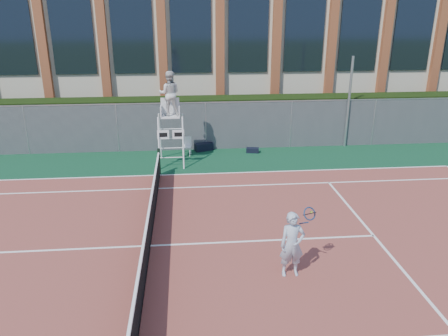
{
  "coord_description": "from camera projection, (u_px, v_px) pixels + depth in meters",
  "views": [
    {
      "loc": [
        1.1,
        -10.73,
        6.18
      ],
      "look_at": [
        2.33,
        3.0,
        1.16
      ],
      "focal_mm": 35.0,
      "sensor_mm": 36.0,
      "label": 1
    }
  ],
  "objects": [
    {
      "name": "umpire_chair",
      "position": [
        170.0,
        96.0,
        17.72
      ],
      "size": [
        1.09,
        1.68,
        3.91
      ],
      "color": "white",
      "rests_on": "ground"
    },
    {
      "name": "fence",
      "position": [
        162.0,
        127.0,
        19.92
      ],
      "size": [
        40.0,
        0.06,
        2.2
      ],
      "primitive_type": null,
      "color": "#595E60",
      "rests_on": "ground"
    },
    {
      "name": "tennis_net",
      "position": [
        149.0,
        229.0,
        11.88
      ],
      "size": [
        0.1,
        11.3,
        1.1
      ],
      "color": "black",
      "rests_on": "ground"
    },
    {
      "name": "ground",
      "position": [
        150.0,
        247.0,
        12.06
      ],
      "size": [
        120.0,
        120.0,
        0.0
      ],
      "primitive_type": "plane",
      "color": "#233814"
    },
    {
      "name": "tennis_player",
      "position": [
        292.0,
        244.0,
        10.47
      ],
      "size": [
        0.94,
        0.65,
        1.68
      ],
      "color": "#A8B6CA",
      "rests_on": "tennis_court"
    },
    {
      "name": "hedge",
      "position": [
        163.0,
        121.0,
        21.04
      ],
      "size": [
        40.0,
        1.4,
        2.2
      ],
      "primitive_type": "cube",
      "color": "black",
      "rests_on": "ground"
    },
    {
      "name": "plastic_chair",
      "position": [
        187.0,
        145.0,
        19.5
      ],
      "size": [
        0.44,
        0.44,
        0.82
      ],
      "color": "silver",
      "rests_on": "apron"
    },
    {
      "name": "tennis_court",
      "position": [
        150.0,
        246.0,
        12.05
      ],
      "size": [
        23.77,
        10.97,
        0.02
      ],
      "primitive_type": "cube",
      "color": "brown",
      "rests_on": "apron"
    },
    {
      "name": "steel_pole",
      "position": [
        349.0,
        103.0,
        20.21
      ],
      "size": [
        0.12,
        0.12,
        4.22
      ],
      "primitive_type": "cylinder",
      "color": "#9EA0A5",
      "rests_on": "ground"
    },
    {
      "name": "apron",
      "position": [
        152.0,
        230.0,
        12.99
      ],
      "size": [
        36.0,
        20.0,
        0.01
      ],
      "primitive_type": "cube",
      "color": "#0E3D23",
      "rests_on": "ground"
    },
    {
      "name": "sports_bag_far",
      "position": [
        253.0,
        150.0,
        19.92
      ],
      "size": [
        0.6,
        0.35,
        0.23
      ],
      "primitive_type": "cube",
      "rotation": [
        0.0,
        0.0,
        -0.18
      ],
      "color": "black",
      "rests_on": "apron"
    },
    {
      "name": "sports_bag_near",
      "position": [
        204.0,
        147.0,
        20.2
      ],
      "size": [
        0.9,
        0.62,
        0.36
      ],
      "primitive_type": "cube",
      "rotation": [
        0.0,
        0.0,
        0.38
      ],
      "color": "black",
      "rests_on": "apron"
    },
    {
      "name": "building",
      "position": [
        166.0,
        44.0,
        27.44
      ],
      "size": [
        45.0,
        10.6,
        8.22
      ],
      "color": "beige",
      "rests_on": "ground"
    }
  ]
}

